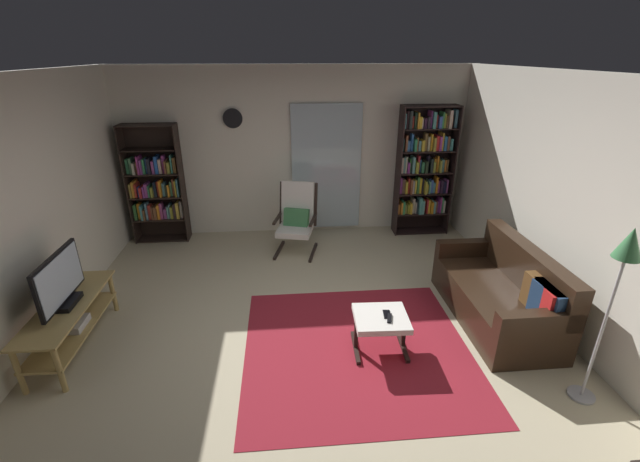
{
  "coord_description": "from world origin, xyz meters",
  "views": [
    {
      "loc": [
        -0.19,
        -3.63,
        2.77
      ],
      "look_at": [
        0.2,
        0.77,
        0.86
      ],
      "focal_mm": 23.45,
      "sensor_mm": 36.0,
      "label": 1
    }
  ],
  "objects_px": {
    "cell_phone": "(387,314)",
    "ottoman": "(381,322)",
    "bookshelf_near_tv": "(156,187)",
    "bookshelf_near_sofa": "(424,166)",
    "tv_remote": "(389,318)",
    "floor_lamp_by_sofa": "(623,265)",
    "leather_sofa": "(503,295)",
    "wall_clock": "(233,118)",
    "television": "(60,283)",
    "lounge_armchair": "(297,216)",
    "tv_stand": "(70,319)"
  },
  "relations": [
    {
      "from": "tv_remote",
      "to": "floor_lamp_by_sofa",
      "type": "xyz_separation_m",
      "value": [
        1.55,
        -0.72,
        0.89
      ]
    },
    {
      "from": "bookshelf_near_sofa",
      "to": "wall_clock",
      "type": "relative_size",
      "value": 7.02
    },
    {
      "from": "tv_remote",
      "to": "floor_lamp_by_sofa",
      "type": "relative_size",
      "value": 0.09
    },
    {
      "from": "bookshelf_near_tv",
      "to": "lounge_armchair",
      "type": "bearing_deg",
      "value": -15.49
    },
    {
      "from": "tv_remote",
      "to": "wall_clock",
      "type": "distance_m",
      "value": 3.87
    },
    {
      "from": "cell_phone",
      "to": "floor_lamp_by_sofa",
      "type": "relative_size",
      "value": 0.09
    },
    {
      "from": "bookshelf_near_tv",
      "to": "floor_lamp_by_sofa",
      "type": "relative_size",
      "value": 1.13
    },
    {
      "from": "leather_sofa",
      "to": "tv_stand",
      "type": "bearing_deg",
      "value": -179.16
    },
    {
      "from": "bookshelf_near_sofa",
      "to": "tv_remote",
      "type": "relative_size",
      "value": 14.15
    },
    {
      "from": "lounge_armchair",
      "to": "wall_clock",
      "type": "relative_size",
      "value": 3.53
    },
    {
      "from": "tv_stand",
      "to": "lounge_armchair",
      "type": "distance_m",
      "value": 3.12
    },
    {
      "from": "lounge_armchair",
      "to": "floor_lamp_by_sofa",
      "type": "bearing_deg",
      "value": -53.29
    },
    {
      "from": "tv_remote",
      "to": "floor_lamp_by_sofa",
      "type": "height_order",
      "value": "floor_lamp_by_sofa"
    },
    {
      "from": "bookshelf_near_tv",
      "to": "floor_lamp_by_sofa",
      "type": "height_order",
      "value": "bookshelf_near_tv"
    },
    {
      "from": "leather_sofa",
      "to": "tv_remote",
      "type": "bearing_deg",
      "value": -162.54
    },
    {
      "from": "tv_stand",
      "to": "cell_phone",
      "type": "xyz_separation_m",
      "value": [
        3.12,
        -0.29,
        0.07
      ]
    },
    {
      "from": "leather_sofa",
      "to": "lounge_armchair",
      "type": "xyz_separation_m",
      "value": [
        -2.18,
        2.0,
        0.22
      ]
    },
    {
      "from": "television",
      "to": "cell_phone",
      "type": "xyz_separation_m",
      "value": [
        3.12,
        -0.3,
        -0.35
      ]
    },
    {
      "from": "lounge_armchair",
      "to": "floor_lamp_by_sofa",
      "type": "height_order",
      "value": "floor_lamp_by_sofa"
    },
    {
      "from": "bookshelf_near_sofa",
      "to": "cell_phone",
      "type": "xyz_separation_m",
      "value": [
        -1.24,
        -2.89,
        -0.71
      ]
    },
    {
      "from": "leather_sofa",
      "to": "wall_clock",
      "type": "bearing_deg",
      "value": 138.37
    },
    {
      "from": "cell_phone",
      "to": "ottoman",
      "type": "bearing_deg",
      "value": -159.44
    },
    {
      "from": "tv_stand",
      "to": "bookshelf_near_sofa",
      "type": "height_order",
      "value": "bookshelf_near_sofa"
    },
    {
      "from": "tv_stand",
      "to": "bookshelf_near_sofa",
      "type": "distance_m",
      "value": 5.13
    },
    {
      "from": "television",
      "to": "ottoman",
      "type": "height_order",
      "value": "television"
    },
    {
      "from": "cell_phone",
      "to": "tv_stand",
      "type": "bearing_deg",
      "value": -179.0
    },
    {
      "from": "bookshelf_near_sofa",
      "to": "ottoman",
      "type": "distance_m",
      "value": 3.28
    },
    {
      "from": "tv_remote",
      "to": "wall_clock",
      "type": "relative_size",
      "value": 0.5
    },
    {
      "from": "floor_lamp_by_sofa",
      "to": "wall_clock",
      "type": "distance_m",
      "value": 5.1
    },
    {
      "from": "tv_remote",
      "to": "wall_clock",
      "type": "xyz_separation_m",
      "value": [
        -1.7,
        3.16,
        1.45
      ]
    },
    {
      "from": "wall_clock",
      "to": "tv_stand",
      "type": "bearing_deg",
      "value": -117.05
    },
    {
      "from": "bookshelf_near_tv",
      "to": "bookshelf_near_sofa",
      "type": "relative_size",
      "value": 0.89
    },
    {
      "from": "ottoman",
      "to": "tv_remote",
      "type": "distance_m",
      "value": 0.12
    },
    {
      "from": "tv_remote",
      "to": "floor_lamp_by_sofa",
      "type": "distance_m",
      "value": 1.93
    },
    {
      "from": "tv_stand",
      "to": "cell_phone",
      "type": "bearing_deg",
      "value": -5.4
    },
    {
      "from": "ottoman",
      "to": "floor_lamp_by_sofa",
      "type": "xyz_separation_m",
      "value": [
        1.62,
        -0.78,
        0.97
      ]
    },
    {
      "from": "television",
      "to": "leather_sofa",
      "type": "distance_m",
      "value": 4.52
    },
    {
      "from": "television",
      "to": "leather_sofa",
      "type": "xyz_separation_m",
      "value": [
        4.5,
        0.07,
        -0.43
      ]
    },
    {
      "from": "leather_sofa",
      "to": "lounge_armchair",
      "type": "relative_size",
      "value": 1.67
    },
    {
      "from": "ottoman",
      "to": "cell_phone",
      "type": "xyz_separation_m",
      "value": [
        0.06,
        0.02,
        0.07
      ]
    },
    {
      "from": "bookshelf_near_tv",
      "to": "cell_phone",
      "type": "height_order",
      "value": "bookshelf_near_tv"
    },
    {
      "from": "television",
      "to": "wall_clock",
      "type": "distance_m",
      "value": 3.33
    },
    {
      "from": "bookshelf_near_sofa",
      "to": "floor_lamp_by_sofa",
      "type": "xyz_separation_m",
      "value": [
        0.32,
        -3.68,
        0.19
      ]
    },
    {
      "from": "bookshelf_near_tv",
      "to": "leather_sofa",
      "type": "xyz_separation_m",
      "value": [
        4.29,
        -2.59,
        -0.55
      ]
    },
    {
      "from": "leather_sofa",
      "to": "floor_lamp_by_sofa",
      "type": "xyz_separation_m",
      "value": [
        0.18,
        -1.16,
        0.98
      ]
    },
    {
      "from": "television",
      "to": "leather_sofa",
      "type": "bearing_deg",
      "value": 0.84
    },
    {
      "from": "lounge_armchair",
      "to": "tv_remote",
      "type": "xyz_separation_m",
      "value": [
        0.8,
        -2.43,
        -0.13
      ]
    },
    {
      "from": "bookshelf_near_sofa",
      "to": "television",
      "type": "bearing_deg",
      "value": -149.19
    },
    {
      "from": "leather_sofa",
      "to": "floor_lamp_by_sofa",
      "type": "bearing_deg",
      "value": -81.28
    },
    {
      "from": "bookshelf_near_sofa",
      "to": "wall_clock",
      "type": "height_order",
      "value": "bookshelf_near_sofa"
    }
  ]
}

